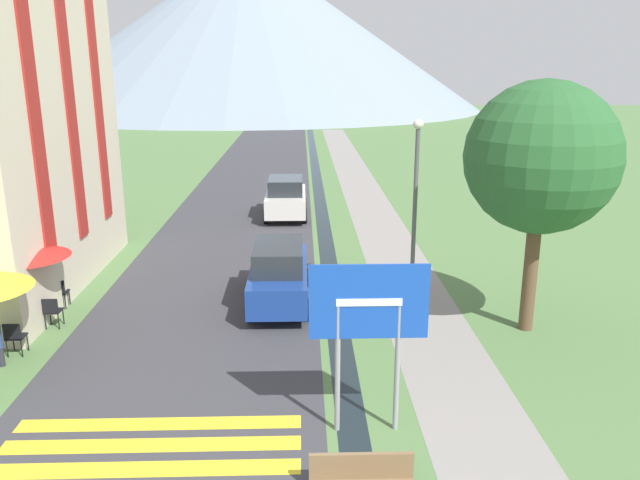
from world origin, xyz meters
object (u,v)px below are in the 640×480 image
object	(u,v)px
parked_car_far	(286,197)
tree_by_path	(541,158)
cafe_chair_near_left	(14,336)
cafe_chair_far_left	(59,291)
road_sign	(369,318)
person_standing_terrace	(17,305)
parked_car_near	(279,273)
cafe_umbrella_middle_red	(26,251)
cafe_chair_middle	(52,310)
streetlamp	(415,198)
cafe_chair_far_right	(57,291)

from	to	relation	value
parked_car_far	tree_by_path	xyz separation A→B (m)	(6.55, -12.61, 3.58)
cafe_chair_near_left	cafe_chair_far_left	distance (m)	3.03
road_sign	cafe_chair_near_left	world-z (taller)	road_sign
parked_car_far	person_standing_terrace	xyz separation A→B (m)	(-6.29, -13.08, 0.10)
person_standing_terrace	tree_by_path	xyz separation A→B (m)	(12.84, 0.48, 3.48)
cafe_chair_near_left	person_standing_terrace	bearing A→B (deg)	105.79
parked_car_near	person_standing_terrace	bearing A→B (deg)	-158.48
road_sign	cafe_umbrella_middle_red	size ratio (longest dim) A/B	1.49
cafe_chair_far_left	cafe_umbrella_middle_red	xyz separation A→B (m)	(-0.28, -1.11, 1.52)
cafe_chair_far_left	cafe_umbrella_middle_red	size ratio (longest dim) A/B	0.38
road_sign	cafe_chair_middle	distance (m)	9.36
parked_car_near	road_sign	bearing A→B (deg)	-74.23
cafe_chair_middle	cafe_chair_far_left	bearing A→B (deg)	106.16
cafe_umbrella_middle_red	cafe_chair_middle	bearing A→B (deg)	-27.29
road_sign	tree_by_path	world-z (taller)	tree_by_path
cafe_chair_far_left	cafe_umbrella_middle_red	world-z (taller)	cafe_umbrella_middle_red
parked_car_near	cafe_chair_near_left	xyz separation A→B (m)	(-6.14, -3.21, -0.40)
parked_car_near	tree_by_path	world-z (taller)	tree_by_path
cafe_chair_middle	person_standing_terrace	bearing A→B (deg)	-114.83
streetlamp	tree_by_path	bearing A→B (deg)	-34.18
cafe_chair_near_left	cafe_chair_far_right	distance (m)	2.99
road_sign	streetlamp	size ratio (longest dim) A/B	0.62
road_sign	person_standing_terrace	xyz separation A→B (m)	(-8.19, 4.09, -1.26)
parked_car_far	streetlamp	distance (m)	11.65
cafe_chair_far_right	road_sign	bearing A→B (deg)	-23.32
road_sign	cafe_chair_far_left	distance (m)	10.45
road_sign	person_standing_terrace	world-z (taller)	road_sign
road_sign	tree_by_path	size ratio (longest dim) A/B	0.52
streetlamp	cafe_chair_middle	bearing A→B (deg)	-171.60
cafe_umbrella_middle_red	tree_by_path	world-z (taller)	tree_by_path
cafe_chair_far_right	streetlamp	xyz separation A→B (m)	(10.06, 0.04, 2.61)
cafe_chair_near_left	tree_by_path	world-z (taller)	tree_by_path
parked_car_near	cafe_umbrella_middle_red	world-z (taller)	cafe_umbrella_middle_red
parked_car_near	cafe_chair_near_left	distance (m)	6.95
cafe_umbrella_middle_red	parked_car_far	bearing A→B (deg)	61.49
streetlamp	cafe_chair_far_left	bearing A→B (deg)	-179.99
cafe_chair_near_left	cafe_chair_far_right	xyz separation A→B (m)	(-0.11, 2.99, 0.00)
parked_car_near	person_standing_terrace	distance (m)	6.81
road_sign	cafe_chair_far_left	bearing A→B (deg)	141.62
person_standing_terrace	streetlamp	size ratio (longest dim) A/B	0.33
tree_by_path	person_standing_terrace	bearing A→B (deg)	-177.88
person_standing_terrace	streetlamp	distance (m)	10.61
cafe_chair_far_right	cafe_chair_far_left	size ratio (longest dim) A/B	1.00
person_standing_terrace	cafe_chair_near_left	bearing A→B (deg)	-75.46
cafe_chair_far_left	cafe_chair_far_right	bearing A→B (deg)	-122.49
parked_car_near	parked_car_far	distance (m)	10.59
cafe_chair_middle	person_standing_terrace	xyz separation A→B (m)	(-0.46, -0.88, 0.50)
cafe_chair_near_left	streetlamp	distance (m)	10.73
parked_car_near	cafe_umbrella_middle_red	bearing A→B (deg)	-168.72
parked_car_near	tree_by_path	xyz separation A→B (m)	(6.51, -2.02, 3.58)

